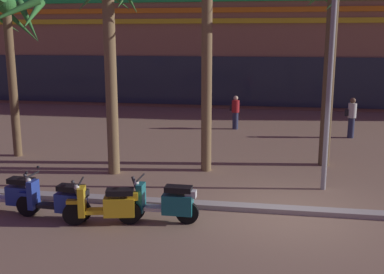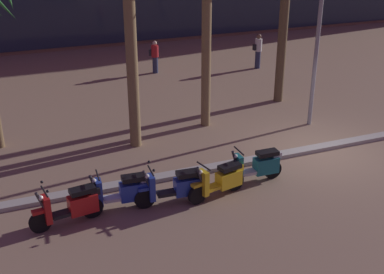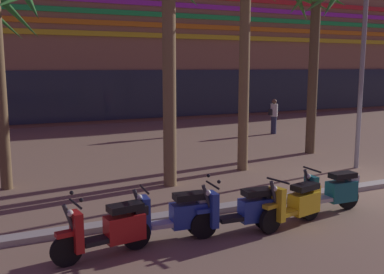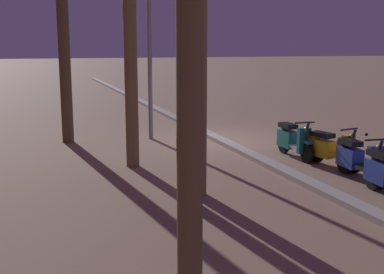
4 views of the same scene
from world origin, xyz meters
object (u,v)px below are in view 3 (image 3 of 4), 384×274
object	(u,v)px
pedestrian_strolling_near_curb	(171,120)
street_lamp	(364,30)
scooter_blue_lead_nearest	(243,210)
palm_tree_mid_walkway	(315,27)
pedestrian_by_palm_tree	(274,115)
scooter_teal_gap_after_mid	(332,192)
scooter_yellow_mid_rear	(296,204)
scooter_red_mid_centre	(110,229)
scooter_blue_tail_end	(175,215)
palm_tree_by_mall_entrance	(245,3)
palm_tree_near_sign	(169,10)

from	to	relation	value
pedestrian_strolling_near_curb	street_lamp	xyz separation A→B (m)	(3.04, -8.20, 3.50)
scooter_blue_lead_nearest	palm_tree_mid_walkway	world-z (taller)	palm_tree_mid_walkway
pedestrian_by_palm_tree	scooter_teal_gap_after_mid	bearing A→B (deg)	-118.87
scooter_yellow_mid_rear	palm_tree_mid_walkway	world-z (taller)	palm_tree_mid_walkway
scooter_teal_gap_after_mid	street_lamp	world-z (taller)	street_lamp
scooter_red_mid_centre	scooter_blue_tail_end	world-z (taller)	scooter_red_mid_centre
scooter_red_mid_centre	palm_tree_mid_walkway	bearing A→B (deg)	32.45
scooter_blue_tail_end	scooter_yellow_mid_rear	size ratio (longest dim) A/B	1.03
pedestrian_strolling_near_curb	street_lamp	size ratio (longest dim) A/B	0.21
scooter_red_mid_centre	palm_tree_by_mall_entrance	size ratio (longest dim) A/B	0.27
street_lamp	palm_tree_by_mall_entrance	bearing A→B (deg)	159.13
scooter_red_mid_centre	palm_tree_near_sign	world-z (taller)	palm_tree_near_sign
scooter_yellow_mid_rear	palm_tree_by_mall_entrance	bearing A→B (deg)	71.35
scooter_yellow_mid_rear	palm_tree_near_sign	world-z (taller)	palm_tree_near_sign
scooter_blue_tail_end	pedestrian_by_palm_tree	world-z (taller)	pedestrian_by_palm_tree
scooter_red_mid_centre	pedestrian_strolling_near_curb	distance (m)	12.76
palm_tree_mid_walkway	pedestrian_strolling_near_curb	world-z (taller)	palm_tree_mid_walkway
scooter_blue_lead_nearest	pedestrian_strolling_near_curb	xyz separation A→B (m)	(3.16, 11.44, 0.34)
scooter_blue_lead_nearest	scooter_yellow_mid_rear	size ratio (longest dim) A/B	1.09
scooter_red_mid_centre	palm_tree_by_mall_entrance	distance (m)	8.37
pedestrian_by_palm_tree	palm_tree_by_mall_entrance	bearing A→B (deg)	-132.26
pedestrian_by_palm_tree	street_lamp	world-z (taller)	street_lamp
street_lamp	pedestrian_by_palm_tree	bearing A→B (deg)	75.61
scooter_teal_gap_after_mid	pedestrian_strolling_near_curb	size ratio (longest dim) A/B	1.16
palm_tree_by_mall_entrance	pedestrian_by_palm_tree	world-z (taller)	palm_tree_by_mall_entrance
palm_tree_by_mall_entrance	pedestrian_by_palm_tree	distance (m)	8.87
street_lamp	pedestrian_strolling_near_curb	bearing A→B (deg)	110.37
palm_tree_near_sign	palm_tree_mid_walkway	distance (m)	6.79
pedestrian_strolling_near_curb	scooter_blue_lead_nearest	bearing A→B (deg)	-105.43
palm_tree_mid_walkway	palm_tree_near_sign	bearing A→B (deg)	-162.56
scooter_yellow_mid_rear	street_lamp	bearing A→B (deg)	33.68
palm_tree_by_mall_entrance	scooter_blue_tail_end	bearing A→B (deg)	-133.44
scooter_red_mid_centre	pedestrian_by_palm_tree	bearing A→B (deg)	44.11
scooter_blue_lead_nearest	pedestrian_strolling_near_curb	distance (m)	11.87
scooter_red_mid_centre	street_lamp	bearing A→B (deg)	19.95
street_lamp	scooter_red_mid_centre	bearing A→B (deg)	-160.05
scooter_teal_gap_after_mid	street_lamp	size ratio (longest dim) A/B	0.25
scooter_blue_tail_end	pedestrian_by_palm_tree	xyz separation A→B (m)	(9.33, 10.09, 0.43)
scooter_red_mid_centre	scooter_teal_gap_after_mid	bearing A→B (deg)	2.19
scooter_blue_lead_nearest	palm_tree_by_mall_entrance	distance (m)	7.04
scooter_blue_lead_nearest	palm_tree_near_sign	size ratio (longest dim) A/B	0.30
scooter_blue_tail_end	palm_tree_by_mall_entrance	distance (m)	7.50
scooter_yellow_mid_rear	street_lamp	world-z (taller)	street_lamp
scooter_red_mid_centre	scooter_blue_tail_end	distance (m)	1.30
scooter_yellow_mid_rear	palm_tree_near_sign	size ratio (longest dim) A/B	0.28
scooter_blue_lead_nearest	palm_tree_near_sign	xyz separation A→B (m)	(0.01, 3.79, 4.18)
scooter_blue_tail_end	pedestrian_strolling_near_curb	world-z (taller)	pedestrian_strolling_near_curb
scooter_blue_lead_nearest	palm_tree_near_sign	world-z (taller)	palm_tree_near_sign
pedestrian_by_palm_tree	pedestrian_strolling_near_curb	bearing A→B (deg)	167.31
palm_tree_near_sign	street_lamp	distance (m)	6.22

